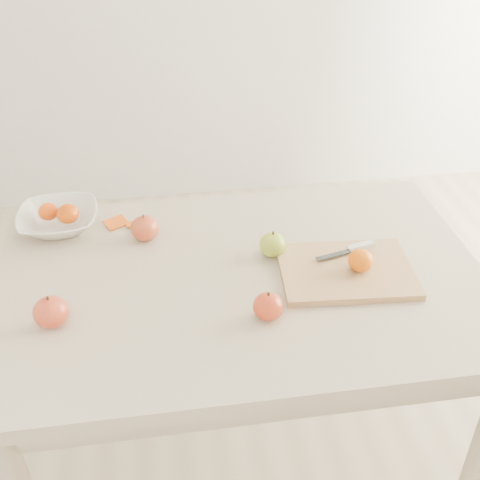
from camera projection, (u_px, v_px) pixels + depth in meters
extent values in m
plane|color=#C6B293|center=(242.00, 463.00, 1.90)|extent=(3.50, 3.50, 0.00)
cube|color=beige|center=(243.00, 281.00, 1.50)|extent=(1.20, 0.80, 0.04)
cylinder|color=#BCAA8E|center=(59.00, 325.00, 1.92)|extent=(0.06, 0.06, 0.71)
cylinder|color=#BCAA8E|center=(383.00, 292.00, 2.05)|extent=(0.06, 0.06, 0.71)
cylinder|color=#BCAA8E|center=(478.00, 463.00, 1.50)|extent=(0.06, 0.06, 0.71)
cube|color=tan|center=(346.00, 271.00, 1.48)|extent=(0.34, 0.26, 0.02)
ellipsoid|color=#E65908|center=(361.00, 260.00, 1.46)|extent=(0.06, 0.06, 0.05)
imported|color=white|center=(59.00, 220.00, 1.65)|extent=(0.22, 0.22, 0.05)
ellipsoid|color=#D13E07|center=(48.00, 212.00, 1.64)|extent=(0.05, 0.05, 0.05)
ellipsoid|color=#D04C07|center=(68.00, 214.00, 1.62)|extent=(0.06, 0.06, 0.05)
cube|color=#CF500E|center=(116.00, 224.00, 1.67)|extent=(0.07, 0.07, 0.01)
cube|color=#E95C10|center=(134.00, 225.00, 1.67)|extent=(0.05, 0.04, 0.01)
cube|color=silver|center=(361.00, 246.00, 1.54)|extent=(0.08, 0.04, 0.01)
cube|color=#34373B|center=(333.00, 255.00, 1.51)|extent=(0.10, 0.04, 0.00)
ellipsoid|color=olive|center=(273.00, 245.00, 1.54)|extent=(0.07, 0.07, 0.06)
ellipsoid|color=maroon|center=(51.00, 312.00, 1.32)|extent=(0.08, 0.08, 0.07)
ellipsoid|color=maroon|center=(145.00, 228.00, 1.60)|extent=(0.08, 0.08, 0.07)
ellipsoid|color=maroon|center=(268.00, 306.00, 1.34)|extent=(0.07, 0.07, 0.06)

